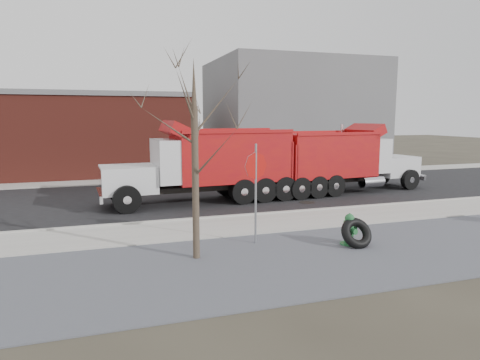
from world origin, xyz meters
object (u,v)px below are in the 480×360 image
object	(u,v)px
dump_truck_red_b	(207,162)
truck_tire	(356,233)
dump_truck_red_a	(343,158)
stop_sign	(256,177)
fire_hydrant	(349,231)

from	to	relation	value
dump_truck_red_b	truck_tire	bearing A→B (deg)	104.41
truck_tire	dump_truck_red_a	distance (m)	9.50
stop_sign	dump_truck_red_a	xyz separation A→B (m)	(7.21, 7.04, -0.31)
dump_truck_red_b	dump_truck_red_a	bearing A→B (deg)	-179.44
stop_sign	dump_truck_red_a	bearing A→B (deg)	46.85
stop_sign	dump_truck_red_b	distance (m)	6.56
truck_tire	dump_truck_red_b	distance (m)	8.26
stop_sign	dump_truck_red_a	world-z (taller)	dump_truck_red_a
truck_tire	stop_sign	size ratio (longest dim) A/B	0.32
truck_tire	dump_truck_red_b	world-z (taller)	dump_truck_red_b
fire_hydrant	dump_truck_red_b	distance (m)	8.01
truck_tire	stop_sign	world-z (taller)	stop_sign
dump_truck_red_a	dump_truck_red_b	world-z (taller)	dump_truck_red_b
truck_tire	dump_truck_red_b	xyz separation A→B (m)	(-2.49, 7.75, 1.38)
stop_sign	dump_truck_red_b	size ratio (longest dim) A/B	0.35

